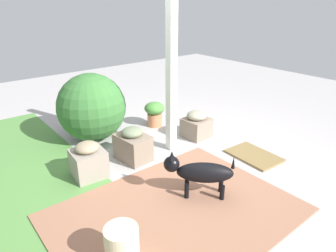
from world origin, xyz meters
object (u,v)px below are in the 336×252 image
at_px(round_shrub, 92,107).
at_px(terracotta_pot_broad, 155,112).
at_px(dog, 200,172).
at_px(porch_pillar, 171,72).
at_px(stone_planter_far, 89,161).
at_px(ceramic_urn, 122,245).
at_px(stone_planter_nearest, 196,125).
at_px(doormat, 254,156).
at_px(stone_planter_mid, 133,145).

relative_size(round_shrub, terracotta_pot_broad, 2.46).
bearing_deg(dog, round_shrub, 5.99).
distance_m(porch_pillar, stone_planter_far, 1.56).
height_order(terracotta_pot_broad, ceramic_urn, terracotta_pot_broad).
xyz_separation_m(stone_planter_nearest, doormat, (-0.99, -0.16, -0.18)).
height_order(stone_planter_mid, round_shrub, round_shrub).
relative_size(stone_planter_nearest, doormat, 0.61).
xyz_separation_m(round_shrub, ceramic_urn, (-2.36, 0.92, -0.34)).
height_order(round_shrub, doormat, round_shrub).
relative_size(porch_pillar, stone_planter_far, 4.90).
height_order(stone_planter_nearest, stone_planter_mid, stone_planter_mid).
bearing_deg(terracotta_pot_broad, stone_planter_far, 116.40).
relative_size(round_shrub, doormat, 1.48).
distance_m(stone_planter_nearest, ceramic_urn, 2.62).
xyz_separation_m(porch_pillar, stone_planter_nearest, (0.07, -0.57, -0.93)).
xyz_separation_m(terracotta_pot_broad, ceramic_urn, (-2.19, 1.96, -0.07)).
distance_m(stone_planter_far, ceramic_urn, 1.45).
xyz_separation_m(round_shrub, terracotta_pot_broad, (-0.18, -1.04, -0.27)).
bearing_deg(stone_planter_nearest, round_shrub, 53.53).
relative_size(stone_planter_nearest, stone_planter_mid, 0.85).
relative_size(stone_planter_nearest, terracotta_pot_broad, 1.02).
relative_size(stone_planter_mid, round_shrub, 0.49).
distance_m(round_shrub, terracotta_pot_broad, 1.09).
xyz_separation_m(porch_pillar, stone_planter_mid, (0.07, 0.61, -0.92)).
distance_m(stone_planter_far, dog, 1.37).
bearing_deg(round_shrub, porch_pillar, -144.89).
xyz_separation_m(stone_planter_mid, terracotta_pot_broad, (0.77, -0.94, 0.03)).
relative_size(round_shrub, dog, 1.59).
bearing_deg(stone_planter_nearest, dog, 137.31).
relative_size(dog, ceramic_urn, 1.90).
bearing_deg(stone_planter_mid, ceramic_urn, 144.11).
bearing_deg(ceramic_urn, terracotta_pot_broad, -41.94).
distance_m(terracotta_pot_broad, doormat, 1.82).
distance_m(stone_planter_far, round_shrub, 1.15).
height_order(stone_planter_mid, stone_planter_far, stone_planter_mid).
bearing_deg(porch_pillar, stone_planter_nearest, -83.29).
xyz_separation_m(porch_pillar, ceramic_urn, (-1.35, 1.64, -0.96)).
height_order(stone_planter_far, terracotta_pot_broad, stone_planter_far).
bearing_deg(porch_pillar, stone_planter_far, 87.70).
bearing_deg(terracotta_pot_broad, ceramic_urn, 138.06).
relative_size(stone_planter_far, round_shrub, 0.45).
height_order(porch_pillar, dog, porch_pillar).
xyz_separation_m(stone_planter_mid, stone_planter_far, (-0.02, 0.65, 0.00)).
bearing_deg(porch_pillar, ceramic_urn, 129.47).
xyz_separation_m(round_shrub, dog, (-2.11, -0.22, -0.21)).
bearing_deg(round_shrub, ceramic_urn, 158.74).
height_order(porch_pillar, stone_planter_mid, porch_pillar).
height_order(stone_planter_mid, terracotta_pot_broad, stone_planter_mid).
relative_size(porch_pillar, terracotta_pot_broad, 5.41).
height_order(porch_pillar, doormat, porch_pillar).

